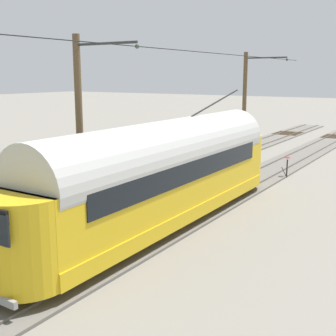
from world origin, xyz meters
The scene contains 9 objects.
ground_plane centered at (0.00, 0.00, 0.00)m, with size 220.00×220.00×0.00m, color gray.
track_streetcar_siding centered at (-2.45, -0.31, 0.05)m, with size 2.80×80.00×0.18m.
track_adjacent_siding centered at (2.45, -0.31, 0.05)m, with size 2.80×80.00×0.18m.
vintage_streetcar centered at (-2.45, 0.60, 2.26)m, with size 2.65×16.65×5.15m.
flatcar_adjacent centered at (2.45, 0.65, 0.86)m, with size 2.80×12.03×1.60m.
catenary_pole_foreground centered at (0.31, -14.04, 3.96)m, with size 3.06×0.28×7.57m.
catenary_pole_mid_near centered at (0.31, 2.34, 3.96)m, with size 3.06×0.28×7.57m.
overhead_wire_run centered at (-2.38, 1.57, 7.03)m, with size 2.86×36.76×0.18m.
switch_stand centered at (-3.82, -10.81, 0.70)m, with size 0.50×0.30×1.24m.
Camera 1 is at (-11.96, 15.38, 6.06)m, focal length 48.31 mm.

